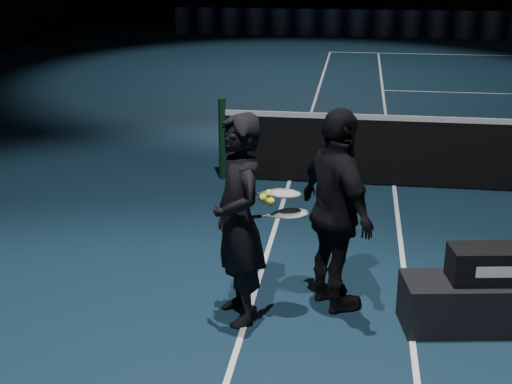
{
  "coord_description": "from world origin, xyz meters",
  "views": [
    {
      "loc": [
        -4.64,
        -9.03,
        3.05
      ],
      "look_at": [
        -5.43,
        -3.55,
        1.09
      ],
      "focal_mm": 50.0,
      "sensor_mm": 36.0,
      "label": 1
    }
  ],
  "objects_px": {
    "tennis_balls": "(268,199)",
    "player_b": "(337,212)",
    "player_bench": "(489,303)",
    "racket_lower": "(291,214)",
    "racket_upper": "(284,194)",
    "racket_bag": "(494,264)",
    "player_a": "(238,220)"
  },
  "relations": [
    {
      "from": "tennis_balls",
      "to": "player_b",
      "type": "bearing_deg",
      "value": 21.43
    },
    {
      "from": "player_bench",
      "to": "racket_lower",
      "type": "height_order",
      "value": "racket_lower"
    },
    {
      "from": "player_b",
      "to": "player_bench",
      "type": "bearing_deg",
      "value": -129.53
    },
    {
      "from": "player_bench",
      "to": "racket_upper",
      "type": "xyz_separation_m",
      "value": [
        -1.72,
        0.04,
        0.86
      ]
    },
    {
      "from": "player_bench",
      "to": "player_b",
      "type": "height_order",
      "value": "player_b"
    },
    {
      "from": "racket_lower",
      "to": "racket_upper",
      "type": "xyz_separation_m",
      "value": [
        -0.06,
        0.02,
        0.17
      ]
    },
    {
      "from": "racket_lower",
      "to": "player_bench",
      "type": "bearing_deg",
      "value": -22.75
    },
    {
      "from": "racket_bag",
      "to": "player_bench",
      "type": "bearing_deg",
      "value": 0.0
    },
    {
      "from": "player_a",
      "to": "tennis_balls",
      "type": "distance_m",
      "value": 0.3
    },
    {
      "from": "racket_bag",
      "to": "player_a",
      "type": "distance_m",
      "value": 2.11
    },
    {
      "from": "racket_lower",
      "to": "racket_upper",
      "type": "height_order",
      "value": "racket_upper"
    },
    {
      "from": "player_b",
      "to": "tennis_balls",
      "type": "relative_size",
      "value": 14.84
    },
    {
      "from": "player_b",
      "to": "racket_upper",
      "type": "relative_size",
      "value": 2.62
    },
    {
      "from": "racket_lower",
      "to": "tennis_balls",
      "type": "height_order",
      "value": "tennis_balls"
    },
    {
      "from": "player_bench",
      "to": "racket_bag",
      "type": "xyz_separation_m",
      "value": [
        0.0,
        0.0,
        0.36
      ]
    },
    {
      "from": "player_a",
      "to": "racket_lower",
      "type": "xyz_separation_m",
      "value": [
        0.42,
        0.17,
        0.02
      ]
    },
    {
      "from": "racket_bag",
      "to": "player_a",
      "type": "relative_size",
      "value": 0.4
    },
    {
      "from": "racket_lower",
      "to": "tennis_balls",
      "type": "distance_m",
      "value": 0.24
    },
    {
      "from": "player_bench",
      "to": "tennis_balls",
      "type": "relative_size",
      "value": 11.91
    },
    {
      "from": "racket_bag",
      "to": "player_b",
      "type": "distance_m",
      "value": 1.34
    },
    {
      "from": "player_b",
      "to": "racket_upper",
      "type": "distance_m",
      "value": 0.49
    },
    {
      "from": "player_a",
      "to": "tennis_balls",
      "type": "relative_size",
      "value": 14.84
    },
    {
      "from": "player_b",
      "to": "racket_bag",
      "type": "bearing_deg",
      "value": -129.53
    },
    {
      "from": "racket_lower",
      "to": "player_b",
      "type": "bearing_deg",
      "value": -0.0
    },
    {
      "from": "player_bench",
      "to": "racket_lower",
      "type": "bearing_deg",
      "value": 169.79
    },
    {
      "from": "racket_bag",
      "to": "player_a",
      "type": "bearing_deg",
      "value": 174.58
    },
    {
      "from": "player_a",
      "to": "player_b",
      "type": "distance_m",
      "value": 0.85
    },
    {
      "from": "racket_bag",
      "to": "racket_upper",
      "type": "height_order",
      "value": "racket_upper"
    },
    {
      "from": "player_bench",
      "to": "racket_upper",
      "type": "bearing_deg",
      "value": 169.2
    },
    {
      "from": "racket_upper",
      "to": "player_a",
      "type": "bearing_deg",
      "value": -178.29
    },
    {
      "from": "player_bench",
      "to": "racket_bag",
      "type": "bearing_deg",
      "value": 0.0
    },
    {
      "from": "player_bench",
      "to": "player_b",
      "type": "xyz_separation_m",
      "value": [
        -1.29,
        0.17,
        0.68
      ]
    }
  ]
}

